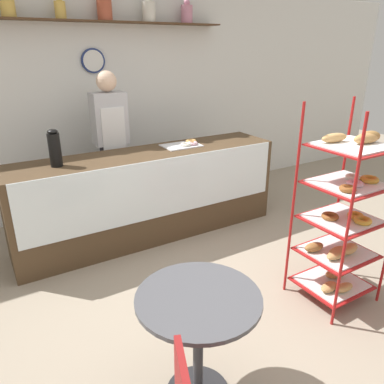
# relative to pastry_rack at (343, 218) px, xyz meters

# --- Properties ---
(ground_plane) EXTENTS (14.00, 14.00, 0.00)m
(ground_plane) POSITION_rel_pastry_rack_xyz_m (-0.84, 0.43, -0.73)
(ground_plane) COLOR gray
(back_wall) EXTENTS (10.00, 0.30, 2.70)m
(back_wall) POSITION_rel_pastry_rack_xyz_m (-0.83, 2.90, 0.64)
(back_wall) COLOR white
(back_wall) RESTS_ON ground_plane
(display_counter) EXTENTS (2.90, 0.63, 0.96)m
(display_counter) POSITION_rel_pastry_rack_xyz_m (-0.84, 1.82, -0.25)
(display_counter) COLOR #4C3823
(display_counter) RESTS_ON ground_plane
(pastry_rack) EXTENTS (0.58, 0.54, 1.62)m
(pastry_rack) POSITION_rel_pastry_rack_xyz_m (0.00, 0.00, 0.00)
(pastry_rack) COLOR #A51919
(pastry_rack) RESTS_ON ground_plane
(person_worker) EXTENTS (0.37, 0.23, 1.76)m
(person_worker) POSITION_rel_pastry_rack_xyz_m (-1.05, 2.32, 0.25)
(person_worker) COLOR #282833
(person_worker) RESTS_ON ground_plane
(cafe_table) EXTENTS (0.70, 0.70, 0.72)m
(cafe_table) POSITION_rel_pastry_rack_xyz_m (-1.49, -0.24, -0.19)
(cafe_table) COLOR #262628
(cafe_table) RESTS_ON ground_plane
(coffee_carafe) EXTENTS (0.11, 0.11, 0.35)m
(coffee_carafe) POSITION_rel_pastry_rack_xyz_m (-1.76, 1.82, 0.40)
(coffee_carafe) COLOR black
(coffee_carafe) RESTS_ON display_counter
(donut_tray_counter) EXTENTS (0.41, 0.29, 0.05)m
(donut_tray_counter) POSITION_rel_pastry_rack_xyz_m (-0.35, 1.86, 0.24)
(donut_tray_counter) COLOR silver
(donut_tray_counter) RESTS_ON display_counter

